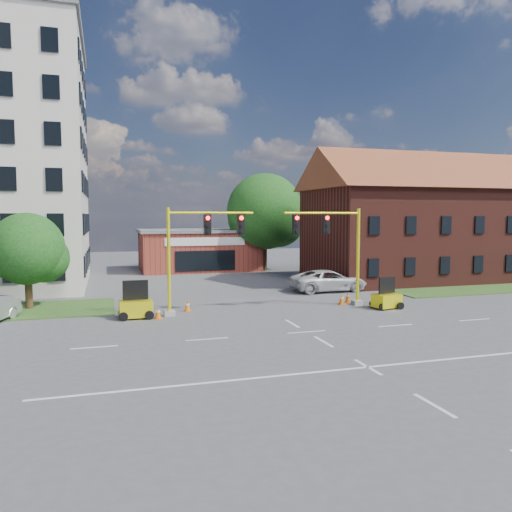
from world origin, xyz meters
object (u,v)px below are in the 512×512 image
object	(u,v)px
signal_mast_west	(197,247)
trailer_east	(387,299)
signal_mast_east	(335,245)
trailer_west	(136,307)
pickup_white	(329,281)

from	to	relation	value
signal_mast_west	trailer_east	world-z (taller)	signal_mast_west
signal_mast_west	trailer_east	bearing A→B (deg)	-7.78
signal_mast_east	trailer_east	distance (m)	4.65
trailer_west	pickup_white	distance (m)	15.85
trailer_west	trailer_east	size ratio (longest dim) A/B	1.11
signal_mast_east	pickup_white	world-z (taller)	signal_mast_east
trailer_east	signal_mast_east	bearing A→B (deg)	138.03
signal_mast_east	trailer_west	distance (m)	12.68
trailer_west	signal_mast_west	bearing A→B (deg)	0.08
signal_mast_west	pickup_white	distance (m)	12.97
pickup_white	trailer_west	bearing A→B (deg)	111.82
signal_mast_west	pickup_white	bearing A→B (deg)	28.07
signal_mast_east	trailer_west	world-z (taller)	signal_mast_east
signal_mast_east	trailer_west	size ratio (longest dim) A/B	3.03
trailer_west	pickup_white	size ratio (longest dim) A/B	0.35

